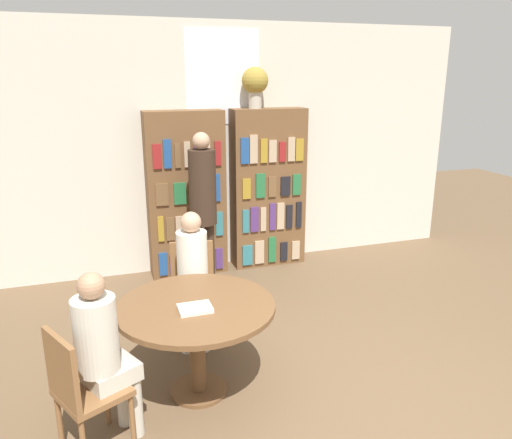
{
  "coord_description": "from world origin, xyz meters",
  "views": [
    {
      "loc": [
        -1.58,
        -2.37,
        2.4
      ],
      "look_at": [
        -0.12,
        1.98,
        1.05
      ],
      "focal_mm": 35.0,
      "sensor_mm": 36.0,
      "label": 1
    }
  ],
  "objects": [
    {
      "name": "wall_back",
      "position": [
        0.0,
        3.62,
        1.51
      ],
      "size": [
        6.4,
        0.07,
        3.0
      ],
      "color": "beige",
      "rests_on": "ground_plane"
    },
    {
      "name": "bookshelf_left",
      "position": [
        -0.52,
        3.43,
        0.99
      ],
      "size": [
        0.93,
        0.34,
        1.99
      ],
      "color": "brown",
      "rests_on": "ground_plane"
    },
    {
      "name": "bookshelf_right",
      "position": [
        0.52,
        3.43,
        0.99
      ],
      "size": [
        0.93,
        0.34,
        1.99
      ],
      "color": "brown",
      "rests_on": "ground_plane"
    },
    {
      "name": "flower_vase",
      "position": [
        0.35,
        3.43,
        2.29
      ],
      "size": [
        0.32,
        0.32,
        0.48
      ],
      "color": "#B7AD9E",
      "rests_on": "bookshelf_right"
    },
    {
      "name": "reading_table",
      "position": [
        -0.94,
        0.97,
        0.62
      ],
      "size": [
        1.19,
        1.19,
        0.75
      ],
      "color": "brown",
      "rests_on": "ground_plane"
    },
    {
      "name": "chair_near_camera",
      "position": [
        -1.77,
        0.55,
        0.5
      ],
      "size": [
        0.54,
        0.54,
        0.89
      ],
      "rotation": [
        0.0,
        0.0,
        -1.11
      ],
      "color": "brown",
      "rests_on": "ground_plane"
    },
    {
      "name": "chair_left_side",
      "position": [
        -0.78,
        1.88,
        0.5
      ],
      "size": [
        0.46,
        0.46,
        0.89
      ],
      "rotation": [
        0.0,
        0.0,
        -3.31
      ],
      "color": "brown",
      "rests_on": "ground_plane"
    },
    {
      "name": "seated_reader_left",
      "position": [
        -0.81,
        1.71,
        0.71
      ],
      "size": [
        0.32,
        0.4,
        1.25
      ],
      "rotation": [
        0.0,
        0.0,
        -3.31
      ],
      "color": "silver",
      "rests_on": "ground_plane"
    },
    {
      "name": "seated_reader_right",
      "position": [
        -1.61,
        0.63,
        0.7
      ],
      "size": [
        0.41,
        0.39,
        1.24
      ],
      "rotation": [
        0.0,
        0.0,
        -1.11
      ],
      "color": "beige",
      "rests_on": "ground_plane"
    },
    {
      "name": "librarian_standing",
      "position": [
        -0.43,
        2.93,
        1.1
      ],
      "size": [
        0.3,
        0.57,
        1.79
      ],
      "color": "#332319",
      "rests_on": "ground_plane"
    },
    {
      "name": "open_book_on_table",
      "position": [
        -0.96,
        0.87,
        0.77
      ],
      "size": [
        0.24,
        0.18,
        0.03
      ],
      "color": "silver",
      "rests_on": "reading_table"
    }
  ]
}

